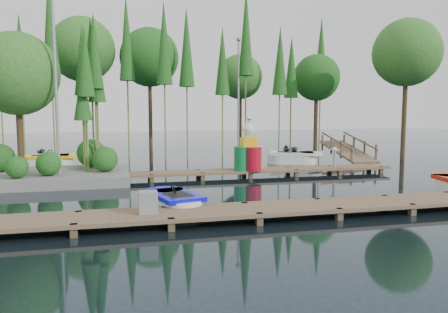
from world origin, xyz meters
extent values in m
plane|color=#1C2C34|center=(0.00, 0.00, 0.00)|extent=(90.00, 90.00, 0.00)
cube|color=brown|center=(0.00, -4.50, 0.25)|extent=(18.00, 1.50, 0.10)
cube|color=brown|center=(-4.30, -5.13, 0.05)|extent=(0.16, 0.16, 0.50)
cube|color=brown|center=(-4.30, -3.87, 0.05)|extent=(0.16, 0.16, 0.50)
cube|color=brown|center=(-2.15, -5.13, 0.05)|extent=(0.16, 0.16, 0.50)
cube|color=brown|center=(-2.15, -3.87, 0.05)|extent=(0.16, 0.16, 0.50)
cube|color=brown|center=(0.00, -5.13, 0.05)|extent=(0.16, 0.16, 0.50)
cube|color=brown|center=(0.00, -3.87, 0.05)|extent=(0.16, 0.16, 0.50)
cube|color=brown|center=(2.15, -5.13, 0.05)|extent=(0.16, 0.16, 0.50)
cube|color=brown|center=(2.15, -3.87, 0.05)|extent=(0.16, 0.16, 0.50)
cube|color=brown|center=(4.30, -5.13, 0.05)|extent=(0.16, 0.16, 0.50)
cube|color=brown|center=(4.30, -3.87, 0.05)|extent=(0.16, 0.16, 0.50)
cube|color=brown|center=(6.45, -3.87, 0.05)|extent=(0.16, 0.16, 0.50)
cube|color=brown|center=(1.00, 2.50, 0.25)|extent=(15.00, 1.20, 0.10)
cube|color=brown|center=(-6.10, 2.02, 0.05)|extent=(0.16, 0.16, 0.50)
cube|color=brown|center=(-6.10, 2.98, 0.05)|extent=(0.16, 0.16, 0.50)
cube|color=brown|center=(-4.07, 2.02, 0.05)|extent=(0.16, 0.16, 0.50)
cube|color=brown|center=(-4.07, 2.98, 0.05)|extent=(0.16, 0.16, 0.50)
cube|color=brown|center=(-2.04, 2.02, 0.05)|extent=(0.16, 0.16, 0.50)
cube|color=brown|center=(-2.04, 2.98, 0.05)|extent=(0.16, 0.16, 0.50)
cube|color=brown|center=(-0.01, 2.02, 0.05)|extent=(0.16, 0.16, 0.50)
cube|color=brown|center=(-0.01, 2.98, 0.05)|extent=(0.16, 0.16, 0.50)
cube|color=brown|center=(2.01, 2.02, 0.05)|extent=(0.16, 0.16, 0.50)
cube|color=brown|center=(2.01, 2.98, 0.05)|extent=(0.16, 0.16, 0.50)
cube|color=brown|center=(4.04, 2.02, 0.05)|extent=(0.16, 0.16, 0.50)
cube|color=brown|center=(4.04, 2.98, 0.05)|extent=(0.16, 0.16, 0.50)
cube|color=brown|center=(6.07, 2.02, 0.05)|extent=(0.16, 0.16, 0.50)
cube|color=brown|center=(6.07, 2.98, 0.05)|extent=(0.16, 0.16, 0.50)
cube|color=brown|center=(8.10, 2.02, 0.05)|extent=(0.16, 0.16, 0.50)
cube|color=brown|center=(8.10, 2.98, 0.05)|extent=(0.16, 0.16, 0.50)
cube|color=slate|center=(-6.00, 3.00, 0.18)|extent=(6.20, 4.20, 0.42)
sphere|color=#235F1E|center=(-7.80, 3.60, 0.94)|extent=(1.10, 1.10, 1.10)
sphere|color=#235F1E|center=(-5.80, 2.00, 0.84)|extent=(0.90, 0.90, 0.90)
sphere|color=#235F1E|center=(-4.40, 4.20, 0.99)|extent=(1.20, 1.20, 1.20)
sphere|color=#235F1E|center=(-6.80, 1.60, 0.79)|extent=(0.80, 0.80, 0.80)
sphere|color=#235F1E|center=(-3.80, 2.60, 0.89)|extent=(1.00, 1.00, 1.00)
cylinder|color=#412F1B|center=(-7.00, 3.40, 2.00)|extent=(0.24, 0.24, 3.60)
sphere|color=#377429|center=(-7.00, 3.40, 4.20)|extent=(3.20, 3.20, 3.20)
cylinder|color=olive|center=(-4.25, 3.56, 2.97)|extent=(0.07, 0.07, 5.93)
cone|color=#235F1E|center=(-4.25, 3.56, 5.04)|extent=(0.70, 0.70, 2.97)
cylinder|color=olive|center=(-4.57, 3.40, 2.83)|extent=(0.07, 0.07, 5.66)
cone|color=#235F1E|center=(-4.57, 3.40, 4.81)|extent=(0.70, 0.70, 2.83)
cylinder|color=olive|center=(-4.07, 3.59, 2.61)|extent=(0.07, 0.07, 5.22)
cone|color=#235F1E|center=(-4.07, 3.59, 4.44)|extent=(0.70, 0.70, 2.61)
cylinder|color=olive|center=(-4.44, 2.78, 2.76)|extent=(0.07, 0.07, 5.53)
cone|color=#235F1E|center=(-4.44, 2.78, 4.70)|extent=(0.70, 0.70, 2.76)
cylinder|color=olive|center=(-4.59, 2.90, 2.01)|extent=(0.07, 0.07, 4.01)
cone|color=#235F1E|center=(-4.59, 2.90, 3.41)|extent=(0.70, 0.70, 2.01)
cylinder|color=olive|center=(-4.13, 3.45, 3.05)|extent=(0.07, 0.07, 6.11)
cone|color=#235F1E|center=(-4.13, 3.45, 5.19)|extent=(0.70, 0.70, 3.05)
cylinder|color=#412F1B|center=(12.74, 6.90, 3.03)|extent=(0.26, 0.26, 6.06)
sphere|color=#377429|center=(12.74, 6.90, 6.06)|extent=(3.81, 3.81, 3.81)
cylinder|color=#412F1B|center=(9.99, 12.65, 2.51)|extent=(0.26, 0.26, 5.02)
sphere|color=#235F1E|center=(9.99, 12.65, 5.02)|extent=(3.16, 3.16, 3.16)
cylinder|color=#412F1B|center=(5.74, 16.70, 2.65)|extent=(0.26, 0.26, 5.31)
sphere|color=#377429|center=(5.74, 16.70, 5.31)|extent=(3.34, 3.34, 3.34)
cylinder|color=#412F1B|center=(-1.00, 16.03, 3.23)|extent=(0.26, 0.26, 6.46)
sphere|color=#235F1E|center=(-1.00, 16.03, 6.46)|extent=(4.06, 4.06, 4.06)
cylinder|color=#412F1B|center=(-5.41, 16.00, 3.43)|extent=(0.26, 0.26, 6.85)
sphere|color=#377429|center=(-5.41, 16.00, 6.85)|extent=(4.31, 4.31, 4.31)
cylinder|color=olive|center=(-9.73, 12.48, 4.18)|extent=(0.09, 0.09, 8.36)
cylinder|color=olive|center=(-8.16, 10.23, 3.74)|extent=(0.09, 0.09, 7.48)
cone|color=#235F1E|center=(-8.16, 10.23, 5.83)|extent=(0.90, 0.90, 4.11)
cylinder|color=olive|center=(-6.71, 10.82, 4.83)|extent=(0.09, 0.09, 9.66)
cone|color=#235F1E|center=(-6.71, 10.82, 7.54)|extent=(0.90, 0.90, 5.31)
cylinder|color=olive|center=(-4.68, 11.83, 3.85)|extent=(0.09, 0.09, 7.69)
cone|color=#235F1E|center=(-4.68, 11.83, 6.00)|extent=(0.90, 0.90, 4.23)
cylinder|color=olive|center=(-2.63, 11.48, 4.49)|extent=(0.09, 0.09, 8.99)
cone|color=#235F1E|center=(-2.63, 11.48, 7.01)|extent=(0.90, 0.90, 4.94)
cylinder|color=olive|center=(-0.63, 9.87, 4.22)|extent=(0.09, 0.09, 8.44)
cone|color=#235F1E|center=(-0.63, 9.87, 6.58)|extent=(0.90, 0.90, 4.64)
cylinder|color=olive|center=(0.65, 10.00, 4.11)|extent=(0.09, 0.09, 8.22)
cone|color=#235F1E|center=(0.65, 10.00, 6.41)|extent=(0.90, 0.90, 4.52)
cylinder|color=olive|center=(2.96, 10.87, 3.70)|extent=(0.09, 0.09, 7.41)
cone|color=#235F1E|center=(2.96, 10.87, 5.78)|extent=(0.90, 0.90, 4.07)
cylinder|color=olive|center=(4.49, 11.10, 4.89)|extent=(0.09, 0.09, 9.77)
cone|color=#235F1E|center=(4.49, 11.10, 7.62)|extent=(0.90, 0.90, 5.38)
cylinder|color=olive|center=(6.24, 9.83, 3.70)|extent=(0.09, 0.09, 7.40)
cone|color=#235F1E|center=(6.24, 9.83, 5.77)|extent=(0.90, 0.90, 4.07)
cylinder|color=olive|center=(7.63, 11.42, 3.57)|extent=(0.09, 0.09, 7.14)
cone|color=#235F1E|center=(7.63, 11.42, 5.57)|extent=(0.90, 0.90, 3.93)
cylinder|color=olive|center=(10.17, 12.43, 4.31)|extent=(0.09, 0.09, 8.61)
cone|color=#235F1E|center=(10.17, 12.43, 6.72)|extent=(0.90, 0.90, 4.74)
cylinder|color=gray|center=(-5.50, 2.50, 3.50)|extent=(0.12, 0.12, 7.00)
cylinder|color=gray|center=(4.00, 11.00, 3.50)|extent=(0.12, 0.12, 7.00)
sphere|color=gray|center=(4.00, 11.00, 7.10)|extent=(0.30, 0.30, 0.30)
cube|color=brown|center=(9.00, 6.50, 0.55)|extent=(1.50, 3.94, 0.95)
cube|color=brown|center=(8.30, 4.90, 0.59)|extent=(0.08, 0.08, 0.90)
cube|color=brown|center=(8.30, 6.00, 0.70)|extent=(0.08, 0.08, 0.90)
cube|color=brown|center=(8.30, 7.10, 0.81)|extent=(0.08, 0.08, 0.90)
cube|color=brown|center=(8.30, 8.20, 0.92)|extent=(0.08, 0.08, 0.90)
cube|color=brown|center=(8.30, 6.50, 1.15)|extent=(0.06, 3.54, 0.83)
cube|color=brown|center=(9.70, 4.90, 0.59)|extent=(0.08, 0.08, 0.90)
cube|color=brown|center=(9.70, 6.00, 0.70)|extent=(0.08, 0.08, 0.90)
cube|color=brown|center=(9.70, 7.10, 0.81)|extent=(0.08, 0.08, 0.90)
cube|color=brown|center=(9.70, 8.20, 0.92)|extent=(0.08, 0.08, 0.90)
cube|color=brown|center=(9.70, 6.50, 1.15)|extent=(0.06, 3.54, 0.83)
cube|color=white|center=(-1.80, -3.16, 0.18)|extent=(1.30, 1.31, 0.49)
cylinder|color=white|center=(-1.94, -2.64, 0.18)|extent=(1.30, 1.30, 0.49)
cylinder|color=white|center=(-1.66, -3.67, 0.18)|extent=(1.30, 1.30, 0.49)
cube|color=#0A08D3|center=(-1.80, -3.16, 0.44)|extent=(1.52, 2.06, 0.12)
cylinder|color=#0A08D3|center=(-2.00, -2.41, 0.44)|extent=(1.33, 1.33, 0.12)
cube|color=black|center=(-1.75, -3.33, 0.48)|extent=(0.86, 1.02, 0.05)
torus|color=black|center=(-1.83, -3.03, 0.62)|extent=(0.19, 0.27, 0.23)
cube|color=white|center=(-6.75, 8.08, 0.20)|extent=(1.29, 1.28, 0.56)
cylinder|color=white|center=(-6.14, 8.11, 0.20)|extent=(1.28, 1.28, 0.56)
cylinder|color=white|center=(-7.36, 8.05, 0.20)|extent=(1.28, 1.28, 0.56)
cube|color=yellow|center=(-6.75, 8.08, 0.51)|extent=(2.18, 1.35, 0.14)
cylinder|color=yellow|center=(-5.86, 8.12, 0.51)|extent=(1.30, 1.30, 0.14)
cube|color=black|center=(-6.95, 8.07, 0.55)|extent=(1.04, 0.80, 0.06)
torus|color=black|center=(-6.60, 8.08, 0.71)|extent=(0.29, 0.17, 0.27)
imported|color=#1E1E2D|center=(-7.00, 8.06, 0.80)|extent=(0.46, 0.35, 0.99)
cube|color=white|center=(5.67, 6.43, 0.21)|extent=(1.69, 1.68, 0.59)
cylinder|color=white|center=(6.27, 6.19, 0.21)|extent=(1.68, 1.68, 0.59)
cylinder|color=white|center=(5.07, 6.68, 0.21)|extent=(1.68, 1.68, 0.59)
cube|color=white|center=(5.67, 6.43, 0.54)|extent=(2.57, 2.06, 0.15)
cylinder|color=white|center=(6.54, 6.08, 0.54)|extent=(1.71, 1.71, 0.15)
cube|color=black|center=(5.47, 6.51, 0.58)|extent=(1.28, 1.14, 0.06)
torus|color=black|center=(5.82, 6.37, 0.75)|extent=(0.33, 0.26, 0.28)
imported|color=#1E1E2D|center=(5.42, 6.54, 0.80)|extent=(0.52, 0.46, 0.97)
imported|color=#1E1E2D|center=(5.91, 6.74, 0.74)|extent=(0.41, 0.35, 0.73)
cube|color=gray|center=(-2.63, -4.50, 0.57)|extent=(0.45, 0.38, 0.55)
cylinder|color=yellow|center=(2.33, 2.50, 0.79)|extent=(0.65, 0.65, 0.98)
cylinder|color=#0C7035|center=(1.71, 2.29, 0.79)|extent=(0.66, 0.66, 0.99)
cylinder|color=silver|center=(2.37, 2.62, 0.79)|extent=(0.66, 0.66, 0.99)
cylinder|color=#B00C1E|center=(2.15, 2.07, 0.79)|extent=(0.66, 0.66, 0.99)
cube|color=yellow|center=(2.04, 2.40, 1.48)|extent=(0.60, 0.60, 0.38)
sphere|color=white|center=(2.04, 2.40, 2.00)|extent=(0.48, 0.48, 0.48)
cylinder|color=white|center=(2.04, 2.40, 2.27)|extent=(0.11, 0.11, 0.33)
sphere|color=white|center=(2.04, 2.40, 2.46)|extent=(0.22, 0.22, 0.22)
cone|color=orange|center=(2.04, 2.18, 2.44)|extent=(0.11, 0.33, 0.11)
cube|color=white|center=(2.04, 2.40, 2.00)|extent=(0.60, 0.07, 0.20)
cylinder|color=gray|center=(6.05, 2.50, 0.63)|extent=(0.11, 0.11, 0.66)
sphere|color=white|center=(6.05, 2.50, 1.07)|extent=(0.22, 0.22, 0.22)
cube|color=gray|center=(6.05, 2.50, 1.07)|extent=(0.55, 0.04, 0.04)
cone|color=orange|center=(6.05, 2.37, 1.07)|extent=(0.04, 0.11, 0.04)
camera|label=1|loc=(-3.33, -15.04, 2.78)|focal=35.00mm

